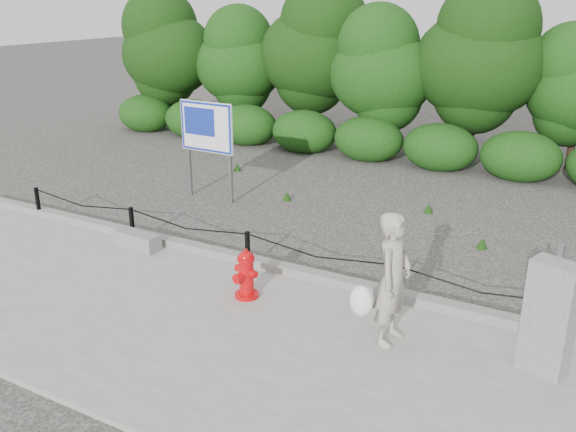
# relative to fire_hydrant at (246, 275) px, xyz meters

# --- Properties ---
(ground) EXTENTS (90.00, 90.00, 0.00)m
(ground) POSITION_rel_fire_hydrant_xyz_m (-0.58, 0.95, -0.44)
(ground) COLOR #2D2B28
(ground) RESTS_ON ground
(sidewalk) EXTENTS (14.00, 4.00, 0.08)m
(sidewalk) POSITION_rel_fire_hydrant_xyz_m (-0.58, -1.05, -0.40)
(sidewalk) COLOR gray
(sidewalk) RESTS_ON ground
(curb) EXTENTS (14.00, 0.22, 0.14)m
(curb) POSITION_rel_fire_hydrant_xyz_m (-0.58, 1.00, -0.29)
(curb) COLOR slate
(curb) RESTS_ON sidewalk
(chain_barrier) EXTENTS (10.06, 0.06, 0.60)m
(chain_barrier) POSITION_rel_fire_hydrant_xyz_m (-0.58, 0.95, 0.01)
(chain_barrier) COLOR black
(chain_barrier) RESTS_ON sidewalk
(treeline) EXTENTS (20.43, 3.79, 4.69)m
(treeline) POSITION_rel_fire_hydrant_xyz_m (-0.55, 9.89, 2.17)
(treeline) COLOR black
(treeline) RESTS_ON ground
(fire_hydrant) EXTENTS (0.42, 0.44, 0.76)m
(fire_hydrant) POSITION_rel_fire_hydrant_xyz_m (0.00, 0.00, 0.00)
(fire_hydrant) COLOR red
(fire_hydrant) RESTS_ON sidewalk
(pedestrian) EXTENTS (0.73, 0.66, 1.75)m
(pedestrian) POSITION_rel_fire_hydrant_xyz_m (2.25, -0.13, 0.49)
(pedestrian) COLOR #A19D8A
(pedestrian) RESTS_ON sidewalk
(concrete_block) EXTENTS (0.90, 0.37, 0.28)m
(concrete_block) POSITION_rel_fire_hydrant_xyz_m (-2.70, 0.65, -0.22)
(concrete_block) COLOR slate
(concrete_block) RESTS_ON sidewalk
(utility_cabinet) EXTENTS (0.61, 0.46, 1.56)m
(utility_cabinet) POSITION_rel_fire_hydrant_xyz_m (4.10, 0.11, 0.34)
(utility_cabinet) COLOR gray
(utility_cabinet) RESTS_ON sidewalk
(advertising_sign) EXTENTS (1.36, 0.15, 2.17)m
(advertising_sign) POSITION_rel_fire_hydrant_xyz_m (-3.34, 3.70, 1.09)
(advertising_sign) COLOR slate
(advertising_sign) RESTS_ON ground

